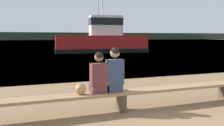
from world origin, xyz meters
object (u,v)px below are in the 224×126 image
bench_main (121,95)px  shopping_bag (81,89)px  moored_sailboat (101,44)px  person_right (115,72)px  tugboat_red (102,41)px  person_left (99,75)px

bench_main → shopping_bag: 1.02m
bench_main → moored_sailboat: (10.36, 33.07, 0.18)m
person_right → shopping_bag: person_right is taller
bench_main → tugboat_red: size_ratio=0.66×
bench_main → tugboat_red: (6.81, 21.68, 0.91)m
shopping_bag → person_left: bearing=1.8°
person_left → tugboat_red: (7.38, 21.67, 0.41)m
shopping_bag → tugboat_red: tugboat_red is taller
person_right → shopping_bag: 0.90m
person_right → moored_sailboat: moored_sailboat is taller
bench_main → tugboat_red: bearing=72.6°
shopping_bag → tugboat_red: 23.06m
person_right → shopping_bag: bearing=-179.3°
person_right → tugboat_red: size_ratio=0.10×
bench_main → moored_sailboat: 34.66m
shopping_bag → moored_sailboat: bearing=71.0°
bench_main → person_left: size_ratio=7.39×
moored_sailboat → person_left: bearing=149.0°
bench_main → person_right: bearing=179.3°
person_left → shopping_bag: 0.52m
tugboat_red → bench_main: bearing=169.6°
bench_main → person_left: person_left is taller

